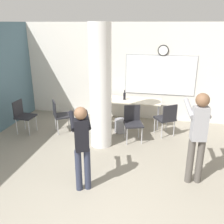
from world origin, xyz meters
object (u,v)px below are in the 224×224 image
object	(u,v)px
chair_table_front	(133,121)
chair_near_pillar	(60,114)
person_playing_side	(198,132)
chair_table_left	(100,112)
chair_table_right	(167,117)
chair_by_left_wall	(23,114)
person_playing_front	(82,142)
folding_table	(128,101)
bottle_on_table	(124,96)

from	to	relation	value
chair_table_front	chair_near_pillar	xyz separation A→B (m)	(-1.95, 0.09, 0.00)
person_playing_side	chair_table_left	bearing A→B (deg)	139.50
chair_table_right	chair_by_left_wall	xyz separation A→B (m)	(-3.69, -0.56, 0.00)
chair_table_left	chair_table_right	bearing A→B (deg)	-1.35
person_playing_front	folding_table	bearing A→B (deg)	84.56
person_playing_front	person_playing_side	bearing A→B (deg)	18.45
chair_near_pillar	person_playing_front	xyz separation A→B (m)	(1.37, -2.20, 0.39)
chair_near_pillar	person_playing_side	size ratio (longest dim) A/B	0.51
chair_by_left_wall	chair_near_pillar	size ratio (longest dim) A/B	1.00
person_playing_front	chair_by_left_wall	bearing A→B (deg)	139.50
folding_table	chair_by_left_wall	bearing A→B (deg)	-155.38
person_playing_side	folding_table	bearing A→B (deg)	122.39
chair_by_left_wall	person_playing_front	distance (m)	3.05
folding_table	person_playing_side	world-z (taller)	person_playing_side
chair_table_right	chair_near_pillar	world-z (taller)	same
folding_table	bottle_on_table	xyz separation A→B (m)	(-0.11, -0.01, 0.15)
bottle_on_table	chair_table_right	distance (m)	1.38
chair_table_right	person_playing_side	size ratio (longest dim) A/B	0.51
person_playing_front	person_playing_side	size ratio (longest dim) A/B	0.90
chair_by_left_wall	folding_table	bearing A→B (deg)	24.62
bottle_on_table	chair_table_front	bearing A→B (deg)	-69.50
chair_table_front	chair_table_left	distance (m)	1.05
chair_table_right	person_playing_front	xyz separation A→B (m)	(-1.38, -2.53, 0.39)
bottle_on_table	person_playing_side	world-z (taller)	person_playing_side
person_playing_side	chair_table_front	bearing A→B (deg)	131.89
folding_table	chair_near_pillar	bearing A→B (deg)	-150.05
bottle_on_table	chair_by_left_wall	distance (m)	2.78
folding_table	chair_near_pillar	size ratio (longest dim) A/B	2.12
chair_table_right	bottle_on_table	bearing A→B (deg)	152.74
bottle_on_table	chair_near_pillar	xyz separation A→B (m)	(-1.56, -0.95, -0.32)
folding_table	chair_table_right	world-z (taller)	chair_table_right
chair_table_right	person_playing_side	world-z (taller)	person_playing_side
person_playing_side	chair_near_pillar	bearing A→B (deg)	154.41
chair_table_left	chair_near_pillar	xyz separation A→B (m)	(-1.00, -0.37, 0.00)
folding_table	chair_table_front	distance (m)	1.10
chair_table_front	chair_near_pillar	size ratio (longest dim) A/B	1.00
chair_by_left_wall	chair_near_pillar	distance (m)	0.97
chair_table_front	person_playing_front	size ratio (longest dim) A/B	0.57
chair_table_right	chair_table_front	distance (m)	0.91
chair_table_front	person_playing_front	world-z (taller)	person_playing_front
chair_table_front	chair_by_left_wall	size ratio (longest dim) A/B	1.00
bottle_on_table	chair_near_pillar	bearing A→B (deg)	-148.76
bottle_on_table	person_playing_front	world-z (taller)	person_playing_front
chair_table_left	person_playing_front	world-z (taller)	person_playing_front
folding_table	chair_table_right	distance (m)	1.26
folding_table	person_playing_side	size ratio (longest dim) A/B	1.09
chair_table_front	chair_near_pillar	distance (m)	1.95
folding_table	chair_table_left	xyz separation A→B (m)	(-0.67, -0.59, -0.17)
bottle_on_table	chair_near_pillar	world-z (taller)	bottle_on_table
chair_by_left_wall	bottle_on_table	bearing A→B (deg)	25.28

